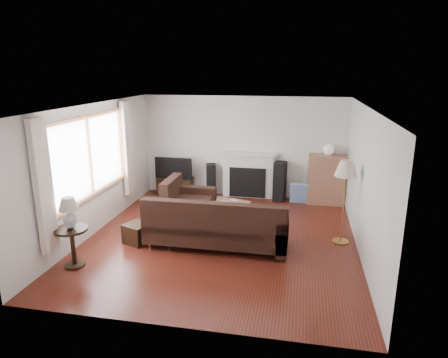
% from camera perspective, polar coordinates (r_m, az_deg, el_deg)
% --- Properties ---
extents(room, '(5.10, 5.60, 2.54)m').
position_cam_1_polar(room, '(7.27, -0.45, 0.52)').
color(room, '#571D13').
rests_on(room, ground).
extents(window, '(0.12, 2.74, 1.54)m').
position_cam_1_polar(window, '(7.87, -18.55, 3.12)').
color(window, brown).
rests_on(window, room).
extents(curtain_near, '(0.10, 0.35, 2.10)m').
position_cam_1_polar(curtain_near, '(6.64, -24.40, -1.03)').
color(curtain_near, white).
rests_on(curtain_near, room).
extents(curtain_far, '(0.10, 0.35, 2.10)m').
position_cam_1_polar(curtain_far, '(9.20, -13.61, 4.24)').
color(curtain_far, white).
rests_on(curtain_far, room).
extents(fireplace, '(1.40, 0.26, 1.15)m').
position_cam_1_polar(fireplace, '(9.94, 3.44, 0.59)').
color(fireplace, white).
rests_on(fireplace, room).
extents(tv_stand, '(0.89, 0.40, 0.44)m').
position_cam_1_polar(tv_stand, '(10.30, -6.95, -1.00)').
color(tv_stand, black).
rests_on(tv_stand, ground).
extents(television, '(0.95, 0.12, 0.54)m').
position_cam_1_polar(television, '(10.17, -7.04, 1.67)').
color(television, black).
rests_on(television, tv_stand).
extents(speaker_left, '(0.30, 0.33, 0.83)m').
position_cam_1_polar(speaker_left, '(10.05, -1.86, -0.16)').
color(speaker_left, black).
rests_on(speaker_left, ground).
extents(speaker_right, '(0.32, 0.37, 0.96)m').
position_cam_1_polar(speaker_right, '(9.79, 7.98, -0.32)').
color(speaker_right, black).
rests_on(speaker_right, ground).
extents(bookshelf, '(0.86, 0.41, 1.18)m').
position_cam_1_polar(bookshelf, '(9.75, 14.40, -0.06)').
color(bookshelf, '#9F6649').
rests_on(bookshelf, ground).
extents(globe_lamp, '(0.25, 0.25, 0.25)m').
position_cam_1_polar(globe_lamp, '(9.59, 14.69, 4.06)').
color(globe_lamp, white).
rests_on(globe_lamp, bookshelf).
extents(sectional_sofa, '(2.75, 2.01, 0.89)m').
position_cam_1_polar(sectional_sofa, '(7.25, -0.96, -6.25)').
color(sectional_sofa, black).
rests_on(sectional_sofa, ground).
extents(coffee_table, '(1.11, 0.80, 0.39)m').
position_cam_1_polar(coffee_table, '(8.60, 0.08, -4.45)').
color(coffee_table, '#9B654A').
rests_on(coffee_table, ground).
extents(footstool, '(0.55, 0.55, 0.36)m').
position_cam_1_polar(footstool, '(7.65, -12.21, -7.55)').
color(footstool, black).
rests_on(footstool, ground).
extents(floor_lamp, '(0.45, 0.45, 1.57)m').
position_cam_1_polar(floor_lamp, '(7.57, 16.71, -3.22)').
color(floor_lamp, '#A67F39').
rests_on(floor_lamp, ground).
extents(side_table, '(0.53, 0.53, 0.66)m').
position_cam_1_polar(side_table, '(7.02, -20.77, -9.09)').
color(side_table, black).
rests_on(side_table, ground).
extents(table_lamp, '(0.32, 0.32, 0.51)m').
position_cam_1_polar(table_lamp, '(6.81, -21.24, -4.60)').
color(table_lamp, silver).
rests_on(table_lamp, side_table).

